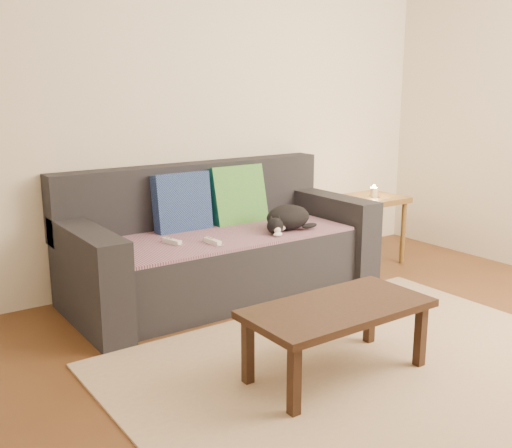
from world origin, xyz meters
The scene contains 13 objects.
ground centered at (0.00, 0.00, 0.00)m, with size 4.50×4.50×0.00m, color brown.
back_wall centered at (0.00, 2.00, 1.30)m, with size 4.50×0.04×2.60m, color beige.
sofa centered at (0.00, 1.57, 0.31)m, with size 2.10×0.94×0.87m.
throw_blanket centered at (0.00, 1.48, 0.43)m, with size 1.66×0.74×0.02m, color #3D2546.
cushion_navy centered at (-0.19, 1.74, 0.63)m, with size 0.40×0.10×0.40m, color navy.
cushion_green centered at (0.27, 1.74, 0.63)m, with size 0.43×0.11×0.43m, color #0C4D41.
cat centered at (0.39, 1.32, 0.52)m, with size 0.41×0.30×0.17m.
wii_remote_a centered at (-0.43, 1.44, 0.46)m, with size 0.15×0.04×0.03m, color white.
wii_remote_b centered at (-0.22, 1.29, 0.46)m, with size 0.15×0.04×0.03m, color white.
side_table centered at (1.40, 1.48, 0.45)m, with size 0.44×0.44×0.54m.
candle centered at (1.40, 1.48, 0.58)m, with size 0.06×0.06×0.09m.
rug centered at (0.00, 0.15, 0.01)m, with size 2.50×1.80×0.01m, color tan.
coffee_table centered at (-0.18, 0.18, 0.33)m, with size 0.93×0.47×0.37m.
Camera 1 is at (-2.08, -1.83, 1.41)m, focal length 42.00 mm.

